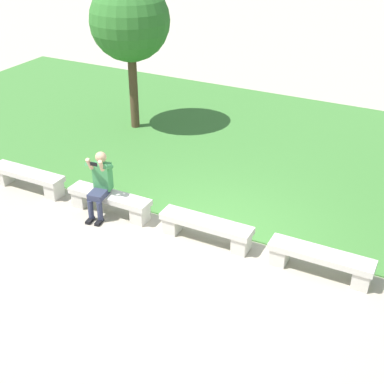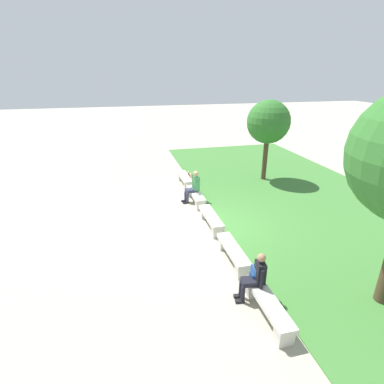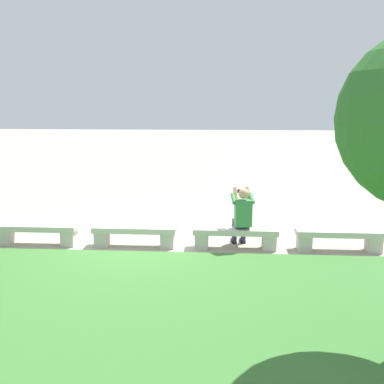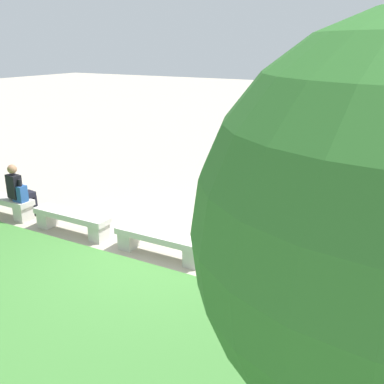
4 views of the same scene
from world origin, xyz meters
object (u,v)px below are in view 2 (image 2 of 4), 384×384
at_px(bench_end, 268,306).
at_px(backpack, 256,273).
at_px(person_distant, 255,276).
at_px(bench_mid, 211,219).
at_px(tree_right_background, 268,122).
at_px(bench_main, 185,179).
at_px(bench_far, 233,252).
at_px(person_photographer, 193,185).
at_px(bench_near, 196,196).

height_order(bench_end, backpack, backpack).
bearing_deg(person_distant, bench_mid, 178.99).
height_order(bench_end, tree_right_background, tree_right_background).
bearing_deg(bench_main, person_distant, -0.47).
distance_m(bench_far, person_distant, 1.62).
xyz_separation_m(bench_mid, person_photographer, (-2.29, -0.08, 0.44)).
bearing_deg(person_photographer, bench_near, 29.58).
distance_m(person_photographer, backpack, 5.88).
bearing_deg(bench_main, backpack, 0.16).
relative_size(bench_main, person_distant, 1.41).
bearing_deg(bench_main, bench_near, 0.00).
xyz_separation_m(bench_far, backpack, (1.44, 0.02, 0.33)).
distance_m(bench_near, bench_end, 6.46).
height_order(bench_mid, person_distant, person_distant).
relative_size(bench_far, person_distant, 1.41).
height_order(bench_near, person_distant, person_distant).
bearing_deg(bench_far, bench_main, 180.00).
distance_m(bench_near, person_distant, 5.89).
bearing_deg(bench_far, bench_mid, 180.00).
bearing_deg(bench_mid, person_distant, -1.01).
xyz_separation_m(bench_near, backpack, (5.75, 0.02, 0.33)).
bearing_deg(bench_main, tree_right_background, 87.35).
relative_size(bench_main, bench_mid, 1.00).
xyz_separation_m(bench_main, tree_right_background, (0.19, 4.03, 2.56)).
xyz_separation_m(person_distant, backpack, (-0.13, 0.09, -0.05)).
bearing_deg(bench_end, bench_mid, 180.00).
distance_m(bench_main, bench_near, 2.15).
bearing_deg(person_distant, bench_far, 177.61).
xyz_separation_m(bench_mid, backpack, (3.59, 0.02, 0.33)).
height_order(bench_near, person_photographer, person_photographer).
bearing_deg(bench_mid, bench_end, 0.00).
bearing_deg(tree_right_background, backpack, -27.47).
xyz_separation_m(bench_main, bench_end, (8.61, 0.00, 0.00)).
xyz_separation_m(bench_end, person_distant, (-0.58, -0.07, 0.38)).
height_order(bench_near, backpack, backpack).
bearing_deg(bench_far, person_distant, -2.39).
relative_size(bench_far, bench_end, 1.00).
relative_size(bench_near, backpack, 4.16).
bearing_deg(bench_mid, bench_main, 180.00).
distance_m(bench_mid, tree_right_background, 6.31).
bearing_deg(bench_near, bench_mid, 0.00).
distance_m(person_distant, tree_right_background, 9.11).
xyz_separation_m(bench_near, person_photographer, (-0.13, -0.08, 0.44)).
xyz_separation_m(bench_mid, tree_right_background, (-4.12, 4.03, 2.56)).
distance_m(bench_mid, person_distant, 3.74).
bearing_deg(bench_end, bench_main, 180.00).
xyz_separation_m(bench_end, person_photographer, (-6.60, -0.08, 0.44)).
distance_m(bench_end, person_distant, 0.70).
distance_m(bench_near, backpack, 5.76).
distance_m(bench_main, person_photographer, 2.07).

